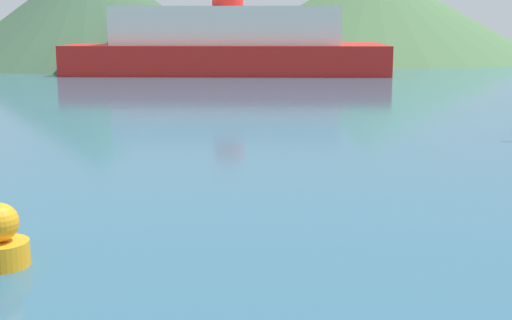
% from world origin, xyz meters
% --- Properties ---
extents(ferry_distant, '(23.29, 10.00, 6.40)m').
position_xyz_m(ferry_distant, '(-5.50, 53.79, 2.13)').
color(ferry_distant, red).
rests_on(ferry_distant, ground_plane).
extents(buoy_marker, '(0.89, 0.89, 1.03)m').
position_xyz_m(buoy_marker, '(-4.72, 11.13, 0.42)').
color(buoy_marker, orange).
rests_on(buoy_marker, ground_plane).
extents(hill_west, '(25.94, 25.94, 9.62)m').
position_xyz_m(hill_west, '(-18.53, 64.08, 4.81)').
color(hill_west, '#38563D').
rests_on(hill_west, ground_plane).
extents(hill_central, '(34.23, 34.23, 9.47)m').
position_xyz_m(hill_central, '(7.13, 76.26, 4.74)').
color(hill_central, '#476B42').
rests_on(hill_central, ground_plane).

